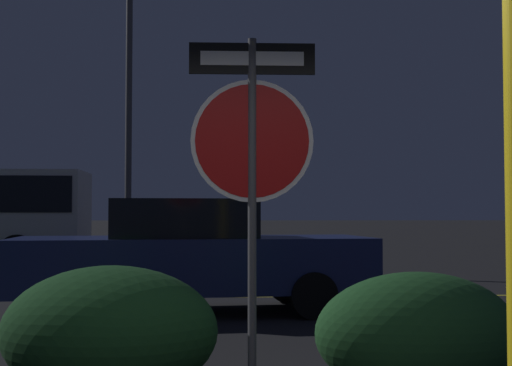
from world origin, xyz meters
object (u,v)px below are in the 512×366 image
(stop_sign, at_px, (252,146))
(hedge_bush_3, at_px, (417,334))
(passing_car_2, at_px, (191,256))
(street_lamp, at_px, (129,78))
(hedge_bush_2, at_px, (110,332))

(stop_sign, relative_size, hedge_bush_3, 1.69)
(stop_sign, distance_m, passing_car_2, 4.95)
(stop_sign, bearing_deg, hedge_bush_3, 13.56)
(street_lamp, bearing_deg, hedge_bush_2, -83.51)
(stop_sign, height_order, hedge_bush_3, stop_sign)
(hedge_bush_3, bearing_deg, hedge_bush_2, 179.07)
(street_lamp, bearing_deg, hedge_bush_3, -73.43)
(hedge_bush_2, relative_size, passing_car_2, 0.31)
(hedge_bush_3, xyz_separation_m, passing_car_2, (-1.83, 4.51, 0.31))
(hedge_bush_3, height_order, street_lamp, street_lamp)
(hedge_bush_2, xyz_separation_m, street_lamp, (-1.39, 12.20, 4.18))
(hedge_bush_3, bearing_deg, passing_car_2, 112.07)
(hedge_bush_3, distance_m, street_lamp, 13.44)
(stop_sign, distance_m, hedge_bush_3, 1.86)
(hedge_bush_3, xyz_separation_m, street_lamp, (-3.64, 12.24, 4.21))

